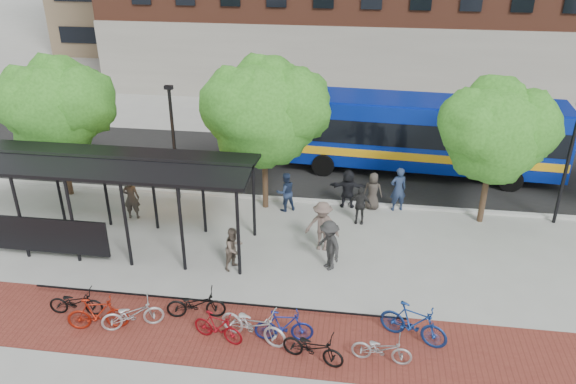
# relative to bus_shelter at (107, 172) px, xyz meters

# --- Properties ---
(ground) EXTENTS (160.00, 160.00, 0.00)m
(ground) POSITION_rel_bus_shelter_xyz_m (8.13, 0.48, -3.00)
(ground) COLOR #9E9E99
(ground) RESTS_ON ground
(asphalt_street) EXTENTS (160.00, 8.00, 0.01)m
(asphalt_street) POSITION_rel_bus_shelter_xyz_m (8.13, 8.48, -2.99)
(asphalt_street) COLOR black
(asphalt_street) RESTS_ON ground
(curb) EXTENTS (160.00, 0.25, 0.12)m
(curb) POSITION_rel_bus_shelter_xyz_m (8.13, 4.48, -2.94)
(curb) COLOR #B7B7B2
(curb) RESTS_ON ground
(brick_strip) EXTENTS (24.00, 3.00, 0.01)m
(brick_strip) POSITION_rel_bus_shelter_xyz_m (6.13, -4.52, -3.00)
(brick_strip) COLOR maroon
(brick_strip) RESTS_ON ground
(bike_rack_rail) EXTENTS (12.00, 0.05, 0.95)m
(bike_rack_rail) POSITION_rel_bus_shelter_xyz_m (4.83, -3.62, -3.00)
(bike_rack_rail) COLOR black
(bike_rack_rail) RESTS_ON ground
(bus_shelter) EXTENTS (10.60, 3.07, 3.60)m
(bus_shelter) POSITION_rel_bus_shelter_xyz_m (0.00, 0.00, 0.00)
(bus_shelter) COLOR black
(bus_shelter) RESTS_ON ground
(tree_a) EXTENTS (4.90, 4.00, 6.18)m
(tree_a) POSITION_rel_bus_shelter_xyz_m (-3.77, 3.83, 1.24)
(tree_a) COLOR #382619
(tree_a) RESTS_ON ground
(tree_b) EXTENTS (5.15, 4.20, 6.47)m
(tree_b) POSITION_rel_bus_shelter_xyz_m (5.23, 3.83, 1.46)
(tree_b) COLOR #382619
(tree_b) RESTS_ON ground
(tree_c) EXTENTS (4.66, 3.80, 5.92)m
(tree_c) POSITION_rel_bus_shelter_xyz_m (14.22, 3.83, 1.06)
(tree_c) COLOR #382619
(tree_c) RESTS_ON ground
(lamp_post_left) EXTENTS (0.35, 0.20, 5.12)m
(lamp_post_left) POSITION_rel_bus_shelter_xyz_m (1.13, 4.08, -0.25)
(lamp_post_left) COLOR black
(lamp_post_left) RESTS_ON ground
(lamp_post_right) EXTENTS (0.35, 0.20, 5.12)m
(lamp_post_right) POSITION_rel_bus_shelter_xyz_m (17.13, 4.08, -0.25)
(lamp_post_right) COLOR black
(lamp_post_right) RESTS_ON ground
(bus) EXTENTS (13.63, 3.80, 3.64)m
(bus) POSITION_rel_bus_shelter_xyz_m (11.70, 8.61, -0.91)
(bus) COLOR #082295
(bus) RESTS_ON ground
(bike_0) EXTENTS (1.77, 0.73, 0.91)m
(bike_0) POSITION_rel_bus_shelter_xyz_m (0.52, -4.28, -2.54)
(bike_0) COLOR black
(bike_0) RESTS_ON ground
(bike_1) EXTENTS (1.92, 0.90, 1.11)m
(bike_1) POSITION_rel_bus_shelter_xyz_m (1.53, -4.84, -2.44)
(bike_1) COLOR maroon
(bike_1) RESTS_ON ground
(bike_2) EXTENTS (1.98, 1.33, 0.98)m
(bike_2) POSITION_rel_bus_shelter_xyz_m (2.53, -4.63, -2.51)
(bike_2) COLOR #ADADB0
(bike_2) RESTS_ON ground
(bike_4) EXTENTS (1.93, 0.94, 0.97)m
(bike_4) POSITION_rel_bus_shelter_xyz_m (4.31, -3.87, -2.51)
(bike_4) COLOR black
(bike_4) RESTS_ON ground
(bike_5) EXTENTS (1.69, 0.89, 0.98)m
(bike_5) POSITION_rel_bus_shelter_xyz_m (5.25, -4.83, -2.51)
(bike_5) COLOR maroon
(bike_5) RESTS_ON ground
(bike_6) EXTENTS (2.29, 1.37, 1.14)m
(bike_6) POSITION_rel_bus_shelter_xyz_m (6.29, -4.67, -2.43)
(bike_6) COLOR #B5B5B8
(bike_6) RESTS_ON ground
(bike_7) EXTENTS (1.79, 0.65, 1.06)m
(bike_7) POSITION_rel_bus_shelter_xyz_m (7.18, -4.57, -2.47)
(bike_7) COLOR navy
(bike_7) RESTS_ON ground
(bike_8) EXTENTS (1.94, 1.11, 0.96)m
(bike_8) POSITION_rel_bus_shelter_xyz_m (8.12, -5.29, -2.52)
(bike_8) COLOR black
(bike_8) RESTS_ON ground
(bike_10) EXTENTS (1.75, 0.75, 0.90)m
(bike_10) POSITION_rel_bus_shelter_xyz_m (10.03, -5.05, -2.55)
(bike_10) COLOR #9A9A9C
(bike_10) RESTS_ON ground
(bike_11) EXTENTS (2.14, 1.36, 1.25)m
(bike_11) POSITION_rel_bus_shelter_xyz_m (10.95, -4.02, -2.38)
(bike_11) COLOR navy
(bike_11) RESTS_ON ground
(pedestrian_1) EXTENTS (0.73, 0.54, 1.84)m
(pedestrian_1) POSITION_rel_bus_shelter_xyz_m (-0.16, 2.02, -2.08)
(pedestrian_1) COLOR #3A342E
(pedestrian_1) RESTS_ON ground
(pedestrian_2) EXTENTS (1.05, 0.99, 1.73)m
(pedestrian_2) POSITION_rel_bus_shelter_xyz_m (6.03, 3.59, -2.13)
(pedestrian_2) COLOR #212E4D
(pedestrian_2) RESTS_ON ground
(pedestrian_3) EXTENTS (1.34, 0.85, 1.98)m
(pedestrian_3) POSITION_rel_bus_shelter_xyz_m (7.85, 0.68, -2.01)
(pedestrian_3) COLOR brown
(pedestrian_3) RESTS_ON ground
(pedestrian_4) EXTENTS (0.97, 0.45, 1.61)m
(pedestrian_4) POSITION_rel_bus_shelter_xyz_m (9.17, 2.93, -2.20)
(pedestrian_4) COLOR #272727
(pedestrian_4) RESTS_ON ground
(pedestrian_5) EXTENTS (1.61, 0.54, 1.73)m
(pedestrian_5) POSITION_rel_bus_shelter_xyz_m (8.63, 4.28, -2.13)
(pedestrian_5) COLOR black
(pedestrian_5) RESTS_ON ground
(pedestrian_6) EXTENTS (0.88, 0.65, 1.65)m
(pedestrian_6) POSITION_rel_bus_shelter_xyz_m (9.70, 4.28, -2.17)
(pedestrian_6) COLOR #3A332E
(pedestrian_6) RESTS_ON ground
(pedestrian_7) EXTENTS (0.83, 0.68, 1.97)m
(pedestrian_7) POSITION_rel_bus_shelter_xyz_m (10.74, 4.28, -2.02)
(pedestrian_7) COLOR navy
(pedestrian_7) RESTS_ON ground
(pedestrian_8) EXTENTS (0.93, 0.99, 1.61)m
(pedestrian_8) POSITION_rel_bus_shelter_xyz_m (4.87, -1.02, -2.19)
(pedestrian_8) COLOR brown
(pedestrian_8) RESTS_ON ground
(pedestrian_9) EXTENTS (1.29, 1.40, 1.89)m
(pedestrian_9) POSITION_rel_bus_shelter_xyz_m (8.19, -0.56, -2.05)
(pedestrian_9) COLOR #2A2A2A
(pedestrian_9) RESTS_ON ground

